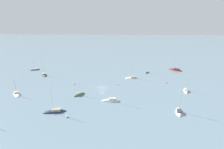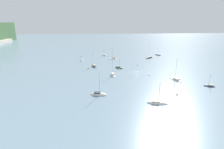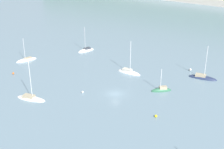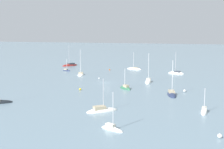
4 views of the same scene
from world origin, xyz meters
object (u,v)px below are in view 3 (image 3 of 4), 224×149
object	(u,v)px
sailboat_8	(202,78)
mooring_buoy_2	(156,116)
mooring_buoy_0	(13,73)
sailboat_1	(27,60)
mooring_buoy_3	(83,92)
sailboat_10	(161,91)
mooring_buoy_4	(190,70)
sailboat_0	(86,51)
sailboat_12	(31,99)
sailboat_6	(129,73)

from	to	relation	value
sailboat_8	mooring_buoy_2	size ratio (longest dim) A/B	16.98
mooring_buoy_0	sailboat_1	bearing A→B (deg)	122.53
sailboat_1	mooring_buoy_3	size ratio (longest dim) A/B	14.98
sailboat_10	mooring_buoy_4	world-z (taller)	sailboat_10
sailboat_0	sailboat_1	xyz separation A→B (m)	(-9.34, -19.87, -0.02)
mooring_buoy_4	sailboat_0	bearing A→B (deg)	-172.35
sailboat_10	sailboat_12	distance (m)	34.45
sailboat_0	sailboat_12	world-z (taller)	sailboat_12
sailboat_12	mooring_buoy_4	xyz separation A→B (m)	(24.47, 42.52, 0.28)
mooring_buoy_2	mooring_buoy_4	distance (m)	31.50
sailboat_8	mooring_buoy_0	size ratio (longest dim) A/B	17.74
sailboat_12	sailboat_6	bearing A→B (deg)	53.62
sailboat_8	sailboat_10	size ratio (longest dim) A/B	1.49
mooring_buoy_0	mooring_buoy_4	distance (m)	54.54
sailboat_0	sailboat_6	distance (m)	25.74
sailboat_12	mooring_buoy_3	distance (m)	13.41
mooring_buoy_4	mooring_buoy_0	bearing A→B (deg)	-139.84
sailboat_10	mooring_buoy_3	world-z (taller)	sailboat_10
sailboat_1	sailboat_8	world-z (taller)	sailboat_8
sailboat_0	mooring_buoy_3	distance (m)	34.96
sailboat_8	mooring_buoy_4	bearing A→B (deg)	135.61
sailboat_6	sailboat_8	world-z (taller)	sailboat_6
sailboat_8	mooring_buoy_4	distance (m)	6.28
sailboat_10	sailboat_12	world-z (taller)	sailboat_12
mooring_buoy_3	mooring_buoy_4	distance (m)	35.83
sailboat_12	mooring_buoy_0	size ratio (longest dim) A/B	17.91
sailboat_0	sailboat_12	bearing A→B (deg)	34.95
sailboat_6	sailboat_0	bearing A→B (deg)	157.11
sailboat_6	sailboat_12	size ratio (longest dim) A/B	1.02
sailboat_0	sailboat_6	size ratio (longest dim) A/B	0.89
sailboat_10	mooring_buoy_2	xyz separation A→B (m)	(5.72, -12.89, 0.20)
mooring_buoy_0	mooring_buoy_4	world-z (taller)	mooring_buoy_4
sailboat_1	sailboat_12	size ratio (longest dim) A/B	0.80
mooring_buoy_3	sailboat_1	bearing A→B (deg)	167.86
sailboat_12	sailboat_1	bearing A→B (deg)	126.34
sailboat_6	sailboat_8	xyz separation A→B (m)	(19.60, 9.78, 0.00)
sailboat_1	sailboat_6	size ratio (longest dim) A/B	0.78
mooring_buoy_0	sailboat_6	bearing A→B (deg)	38.87
sailboat_10	mooring_buoy_2	bearing A→B (deg)	68.31
sailboat_6	sailboat_8	distance (m)	21.91
sailboat_0	mooring_buoy_3	world-z (taller)	sailboat_0
sailboat_6	mooring_buoy_3	world-z (taller)	sailboat_6
sailboat_0	sailboat_10	size ratio (longest dim) A/B	1.36
sailboat_6	sailboat_12	world-z (taller)	sailboat_12
sailboat_10	sailboat_8	bearing A→B (deg)	-155.90
sailboat_0	sailboat_12	distance (m)	39.96
sailboat_1	mooring_buoy_4	distance (m)	54.26
sailboat_10	mooring_buoy_2	size ratio (longest dim) A/B	11.43
sailboat_1	sailboat_8	xyz separation A→B (m)	(53.45, 21.78, 0.05)
sailboat_1	mooring_buoy_3	xyz separation A→B (m)	(31.87, -6.85, 0.22)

